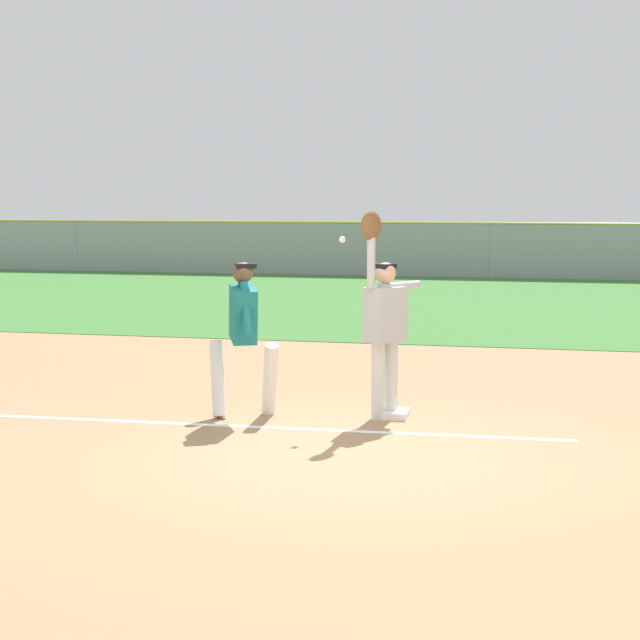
% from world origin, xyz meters
% --- Properties ---
extents(ground_plane, '(69.50, 69.50, 0.00)m').
position_xyz_m(ground_plane, '(0.00, 0.00, 0.00)').
color(ground_plane, '#A37A54').
extents(outfield_grass, '(53.39, 14.49, 0.01)m').
position_xyz_m(outfield_grass, '(0.00, 14.66, 0.01)').
color(outfield_grass, '#3D7533').
rests_on(outfield_grass, ground_plane).
extents(chalk_foul_line, '(12.00, 0.49, 0.01)m').
position_xyz_m(chalk_foul_line, '(-3.81, 0.92, 0.00)').
color(chalk_foul_line, white).
rests_on(chalk_foul_line, ground_plane).
extents(first_base, '(0.38, 0.38, 0.08)m').
position_xyz_m(first_base, '(0.19, 1.82, 0.04)').
color(first_base, white).
rests_on(first_base, ground_plane).
extents(fielder, '(0.61, 0.79, 2.28)m').
position_xyz_m(fielder, '(0.10, 1.76, 1.12)').
color(fielder, silver).
rests_on(fielder, ground_plane).
extents(runner, '(0.89, 0.80, 1.72)m').
position_xyz_m(runner, '(-1.41, 1.48, 1.00)').
color(runner, white).
rests_on(runner, ground_plane).
extents(baseball, '(0.07, 0.07, 0.07)m').
position_xyz_m(baseball, '(-0.36, 1.77, 1.96)').
color(baseball, white).
extents(outfield_fence, '(53.47, 0.08, 1.67)m').
position_xyz_m(outfield_fence, '(-0.00, 21.91, 0.84)').
color(outfield_fence, '#93999E').
rests_on(outfield_fence, ground_plane).
extents(parked_car_green, '(4.49, 2.29, 1.25)m').
position_xyz_m(parked_car_green, '(-7.59, 25.07, 0.67)').
color(parked_car_green, '#1E6B33').
rests_on(parked_car_green, ground_plane).
extents(parked_car_red, '(4.58, 2.48, 1.25)m').
position_xyz_m(parked_car_red, '(-1.28, 24.60, 0.67)').
color(parked_car_red, '#B21E1E').
rests_on(parked_car_red, ground_plane).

